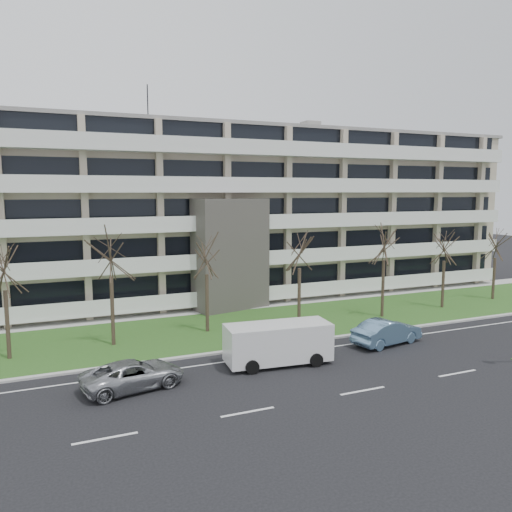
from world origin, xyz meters
name	(u,v)px	position (x,y,z in m)	size (l,w,h in m)	color
ground	(363,391)	(0.00, 0.00, 0.00)	(160.00, 160.00, 0.00)	black
grass_verge	(257,325)	(0.00, 13.00, 0.03)	(90.00, 10.00, 0.06)	#29541C
curb	(288,344)	(0.00, 8.00, 0.06)	(90.00, 0.35, 0.12)	#B2B2AD
sidewalk	(231,308)	(0.00, 18.50, 0.04)	(90.00, 2.00, 0.08)	#B2B2AD
lane_edge_line	(299,351)	(0.00, 6.50, 0.01)	(90.00, 0.12, 0.01)	white
apartment_building	(205,213)	(-0.01, 25.32, 7.61)	(60.50, 15.10, 18.75)	beige
silver_pickup	(133,375)	(-10.14, 4.65, 0.69)	(2.30, 4.98, 1.38)	#A2A4A9
blue_sedan	(387,332)	(5.75, 5.66, 0.79)	(1.68, 4.82, 1.59)	#668DB1
white_van	(279,340)	(-2.04, 5.06, 1.36)	(6.05, 2.85, 2.27)	white
tree_1	(3,263)	(-16.00, 11.75, 5.58)	(3.59, 3.59, 7.18)	#382B21
tree_2	(110,249)	(-10.16, 12.09, 6.06)	(3.90, 3.90, 7.80)	#382B21
tree_3	(206,252)	(-3.84, 12.69, 5.55)	(3.57, 3.57, 7.14)	#382B21
tree_4	(300,245)	(2.48, 11.27, 5.89)	(3.79, 3.79, 7.58)	#382B21
tree_5	(385,238)	(9.74, 11.39, 6.09)	(3.92, 3.92, 7.83)	#382B21
tree_6	(445,242)	(16.20, 11.95, 5.45)	(3.51, 3.51, 7.02)	#382B21
tree_7	(496,241)	(22.74, 12.70, 5.21)	(3.35, 3.35, 6.70)	#382B21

